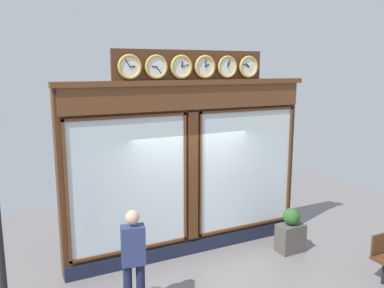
{
  "coord_description": "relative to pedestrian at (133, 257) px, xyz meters",
  "views": [
    {
      "loc": [
        3.52,
        7.0,
        3.81
      ],
      "look_at": [
        0.0,
        0.0,
        2.31
      ],
      "focal_mm": 37.79,
      "sensor_mm": 36.0,
      "label": 1
    }
  ],
  "objects": [
    {
      "name": "planter_shrub",
      "position": [
        -3.61,
        -0.59,
        -0.16
      ],
      "size": [
        0.35,
        0.35,
        0.35
      ],
      "primitive_type": "sphere",
      "color": "#285623",
      "rests_on": "planter_box"
    },
    {
      "name": "planter_box",
      "position": [
        -3.61,
        -0.59,
        -0.63
      ],
      "size": [
        0.56,
        0.36,
        0.59
      ],
      "primitive_type": "cube",
      "color": "#4C4742",
      "rests_on": "ground_plane"
    },
    {
      "name": "pedestrian",
      "position": [
        0.0,
        0.0,
        0.0
      ],
      "size": [
        0.4,
        0.29,
        1.69
      ],
      "color": "#191E38",
      "rests_on": "ground_plane"
    },
    {
      "name": "shop_facade",
      "position": [
        -1.73,
        -1.56,
        0.91
      ],
      "size": [
        5.24,
        0.42,
        4.13
      ],
      "color": "#4C2B16",
      "rests_on": "ground_plane"
    }
  ]
}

